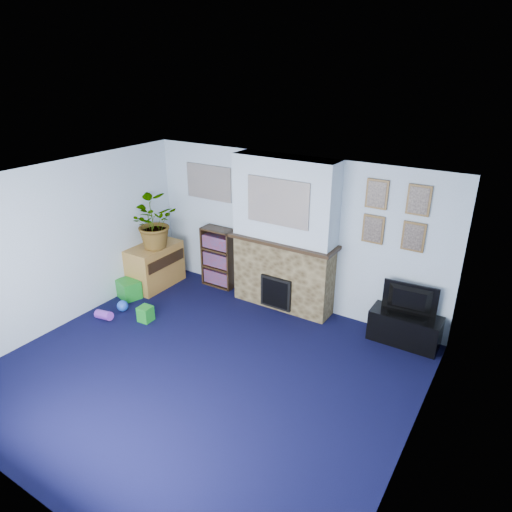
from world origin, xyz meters
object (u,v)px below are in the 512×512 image
Objects in this scene: tv_stand at (405,328)px; sideboard at (155,266)px; bookshelf at (219,259)px; television at (409,300)px.

sideboard is at bearing -172.93° from tv_stand.
bookshelf reaches higher than tv_stand.
television reaches higher than tv_stand.
television is 0.77× the size of sideboard.
television is (0.00, 0.02, 0.44)m from tv_stand.
television is 0.70× the size of bookshelf.
sideboard is at bearing -147.74° from bookshelf.
sideboard is (-0.94, -0.60, -0.15)m from bookshelf.
tv_stand is at bearing 85.63° from television.
bookshelf is at bearing 32.26° from sideboard.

